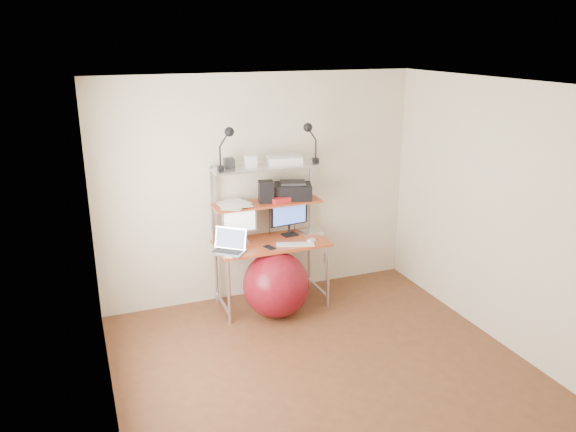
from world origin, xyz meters
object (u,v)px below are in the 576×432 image
object	(u,v)px
monitor_black	(289,215)
printer	(293,191)
exercise_ball	(276,285)
laptop	(229,247)
monitor_silver	(240,222)

from	to	relation	value
monitor_black	printer	distance (m)	0.28
printer	exercise_ball	xyz separation A→B (m)	(-0.35, -0.42, -0.89)
printer	exercise_ball	bearing A→B (deg)	-112.11
monitor_black	laptop	world-z (taller)	monitor_black
monitor_black	printer	world-z (taller)	printer
monitor_silver	monitor_black	world-z (taller)	monitor_black
laptop	printer	world-z (taller)	printer
monitor_silver	printer	xyz separation A→B (m)	(0.63, 0.04, 0.28)
monitor_silver	exercise_ball	size ratio (longest dim) A/B	0.60
monitor_black	printer	bearing A→B (deg)	9.01
printer	laptop	bearing A→B (deg)	-143.80
monitor_silver	printer	world-z (taller)	printer
printer	monitor_silver	bearing A→B (deg)	-158.31
monitor_black	exercise_ball	world-z (taller)	monitor_black
printer	exercise_ball	distance (m)	1.04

